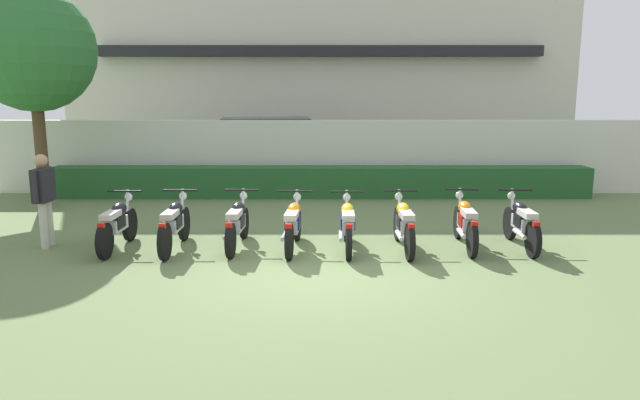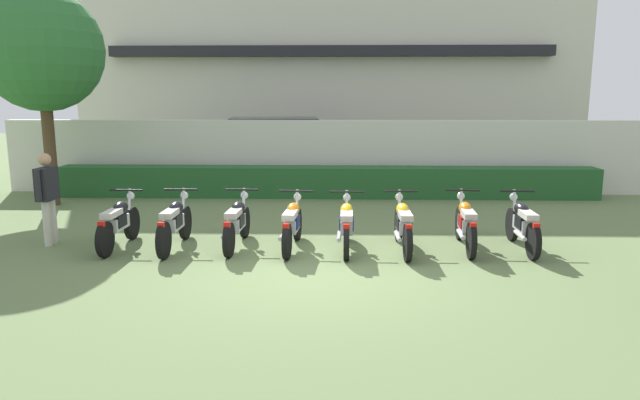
{
  "view_description": "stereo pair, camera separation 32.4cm",
  "coord_description": "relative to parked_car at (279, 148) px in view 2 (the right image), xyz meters",
  "views": [
    {
      "loc": [
        -0.01,
        -8.34,
        2.63
      ],
      "look_at": [
        0.0,
        1.61,
        0.79
      ],
      "focal_mm": 32.38,
      "sensor_mm": 36.0,
      "label": 1
    },
    {
      "loc": [
        0.32,
        -8.33,
        2.63
      ],
      "look_at": [
        0.0,
        1.61,
        0.79
      ],
      "focal_mm": 32.38,
      "sensor_mm": 36.0,
      "label": 2
    }
  ],
  "objects": [
    {
      "name": "ground",
      "position": [
        1.53,
        -9.67,
        -0.94
      ],
      "size": [
        60.0,
        60.0,
        0.0
      ],
      "primitive_type": "plane",
      "color": "#607547"
    },
    {
      "name": "building",
      "position": [
        1.53,
        5.63,
        2.91
      ],
      "size": [
        18.1,
        6.5,
        7.69
      ],
      "color": "beige",
      "rests_on": "ground"
    },
    {
      "name": "compound_wall",
      "position": [
        1.53,
        -2.63,
        0.03
      ],
      "size": [
        17.19,
        0.3,
        1.94
      ],
      "primitive_type": "cube",
      "color": "silver",
      "rests_on": "ground"
    },
    {
      "name": "hedge_row",
      "position": [
        1.53,
        -3.33,
        -0.55
      ],
      "size": [
        13.75,
        0.7,
        0.78
      ],
      "primitive_type": "cube",
      "color": "#235628",
      "rests_on": "ground"
    },
    {
      "name": "parked_car",
      "position": [
        0.0,
        0.0,
        0.0
      ],
      "size": [
        4.65,
        2.4,
        1.89
      ],
      "rotation": [
        0.0,
        0.0,
        0.09
      ],
      "color": "#9EA3A8",
      "rests_on": "ground"
    },
    {
      "name": "tree_near_inspector",
      "position": [
        -4.97,
        -4.61,
        2.65
      ],
      "size": [
        2.8,
        2.8,
        5.01
      ],
      "color": "#4C3823",
      "rests_on": "ground"
    },
    {
      "name": "motorcycle_in_row_0",
      "position": [
        -1.93,
        -8.45,
        -0.49
      ],
      "size": [
        0.6,
        1.8,
        0.96
      ],
      "rotation": [
        0.0,
        0.0,
        1.56
      ],
      "color": "black",
      "rests_on": "ground"
    },
    {
      "name": "motorcycle_in_row_1",
      "position": [
        -0.95,
        -8.45,
        -0.49
      ],
      "size": [
        0.6,
        1.93,
        0.96
      ],
      "rotation": [
        0.0,
        0.0,
        1.57
      ],
      "color": "black",
      "rests_on": "ground"
    },
    {
      "name": "motorcycle_in_row_2",
      "position": [
        0.1,
        -8.32,
        -0.5
      ],
      "size": [
        0.6,
        1.9,
        0.94
      ],
      "rotation": [
        0.0,
        0.0,
        1.53
      ],
      "color": "black",
      "rests_on": "ground"
    },
    {
      "name": "motorcycle_in_row_3",
      "position": [
        1.07,
        -8.43,
        -0.5
      ],
      "size": [
        0.6,
        1.85,
        0.95
      ],
      "rotation": [
        0.0,
        0.0,
        1.51
      ],
      "color": "black",
      "rests_on": "ground"
    },
    {
      "name": "motorcycle_in_row_4",
      "position": [
        2.0,
        -8.46,
        -0.5
      ],
      "size": [
        0.6,
        1.8,
        0.95
      ],
      "rotation": [
        0.0,
        0.0,
        1.56
      ],
      "color": "black",
      "rests_on": "ground"
    },
    {
      "name": "motorcycle_in_row_5",
      "position": [
        2.95,
        -8.47,
        -0.49
      ],
      "size": [
        0.6,
        1.9,
        0.96
      ],
      "rotation": [
        0.0,
        0.0,
        1.58
      ],
      "color": "black",
      "rests_on": "ground"
    },
    {
      "name": "motorcycle_in_row_6",
      "position": [
        4.04,
        -8.31,
        -0.49
      ],
      "size": [
        0.6,
        1.88,
        0.96
      ],
      "rotation": [
        0.0,
        0.0,
        1.51
      ],
      "color": "black",
      "rests_on": "ground"
    },
    {
      "name": "motorcycle_in_row_7",
      "position": [
        4.99,
        -8.34,
        -0.49
      ],
      "size": [
        0.6,
        1.83,
        0.96
      ],
      "rotation": [
        0.0,
        0.0,
        1.55
      ],
      "color": "black",
      "rests_on": "ground"
    },
    {
      "name": "inspector_person",
      "position": [
        -3.21,
        -8.27,
        0.02
      ],
      "size": [
        0.22,
        0.66,
        1.62
      ],
      "color": "beige",
      "rests_on": "ground"
    }
  ]
}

